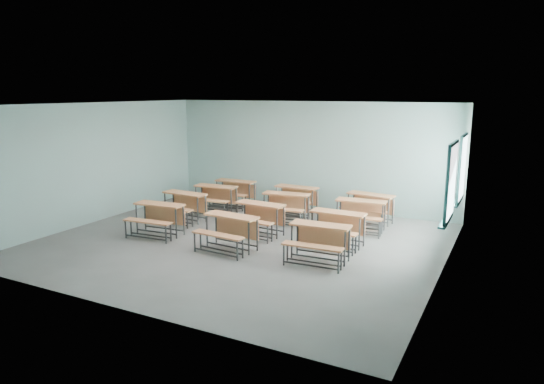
{
  "coord_description": "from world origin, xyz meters",
  "views": [
    {
      "loc": [
        5.62,
        -9.44,
        3.5
      ],
      "look_at": [
        0.19,
        1.2,
        1.0
      ],
      "focal_mm": 32.0,
      "sensor_mm": 36.0,
      "label": 1
    }
  ],
  "objects_px": {
    "desk_unit_r0c2": "(319,237)",
    "desk_unit_r0c1": "(229,227)",
    "desk_unit_r2c1": "(285,203)",
    "desk_unit_r1c1": "(258,214)",
    "desk_unit_r3c2": "(369,204)",
    "desk_unit_r1c0": "(182,203)",
    "desk_unit_r0c0": "(157,215)",
    "desk_unit_r3c0": "(234,189)",
    "desk_unit_r2c0": "(214,195)",
    "desk_unit_r1c2": "(336,224)",
    "desk_unit_r2c2": "(360,211)",
    "desk_unit_r3c1": "(295,196)"
  },
  "relations": [
    {
      "from": "desk_unit_r2c2",
      "to": "desk_unit_r1c0",
      "type": "bearing_deg",
      "value": -169.28
    },
    {
      "from": "desk_unit_r3c2",
      "to": "desk_unit_r1c0",
      "type": "bearing_deg",
      "value": -146.99
    },
    {
      "from": "desk_unit_r2c0",
      "to": "desk_unit_r2c2",
      "type": "height_order",
      "value": "same"
    },
    {
      "from": "desk_unit_r2c1",
      "to": "desk_unit_r0c2",
      "type": "bearing_deg",
      "value": -59.18
    },
    {
      "from": "desk_unit_r2c0",
      "to": "desk_unit_r3c0",
      "type": "bearing_deg",
      "value": 80.8
    },
    {
      "from": "desk_unit_r0c0",
      "to": "desk_unit_r0c1",
      "type": "distance_m",
      "value": 2.17
    },
    {
      "from": "desk_unit_r0c1",
      "to": "desk_unit_r3c1",
      "type": "xyz_separation_m",
      "value": [
        -0.05,
        3.66,
        0.0
      ]
    },
    {
      "from": "desk_unit_r3c0",
      "to": "desk_unit_r3c1",
      "type": "xyz_separation_m",
      "value": [
        2.07,
        -0.01,
        0.0
      ]
    },
    {
      "from": "desk_unit_r1c1",
      "to": "desk_unit_r2c1",
      "type": "bearing_deg",
      "value": 90.08
    },
    {
      "from": "desk_unit_r3c0",
      "to": "desk_unit_r2c2",
      "type": "bearing_deg",
      "value": -12.94
    },
    {
      "from": "desk_unit_r1c1",
      "to": "desk_unit_r1c2",
      "type": "distance_m",
      "value": 2.01
    },
    {
      "from": "desk_unit_r1c0",
      "to": "desk_unit_r2c1",
      "type": "height_order",
      "value": "same"
    },
    {
      "from": "desk_unit_r1c0",
      "to": "desk_unit_r1c2",
      "type": "xyz_separation_m",
      "value": [
        4.45,
        -0.13,
        0.0
      ]
    },
    {
      "from": "desk_unit_r3c0",
      "to": "desk_unit_r1c1",
      "type": "bearing_deg",
      "value": -48.99
    },
    {
      "from": "desk_unit_r2c1",
      "to": "desk_unit_r3c0",
      "type": "xyz_separation_m",
      "value": [
        -2.23,
        1.0,
        0.0
      ]
    },
    {
      "from": "desk_unit_r2c0",
      "to": "desk_unit_r3c2",
      "type": "height_order",
      "value": "same"
    },
    {
      "from": "desk_unit_r1c1",
      "to": "desk_unit_r3c2",
      "type": "relative_size",
      "value": 0.96
    },
    {
      "from": "desk_unit_r0c2",
      "to": "desk_unit_r2c2",
      "type": "height_order",
      "value": "same"
    },
    {
      "from": "desk_unit_r1c1",
      "to": "desk_unit_r3c0",
      "type": "bearing_deg",
      "value": 135.82
    },
    {
      "from": "desk_unit_r1c1",
      "to": "desk_unit_r2c1",
      "type": "xyz_separation_m",
      "value": [
        0.09,
        1.37,
        0.0
      ]
    },
    {
      "from": "desk_unit_r0c0",
      "to": "desk_unit_r1c2",
      "type": "xyz_separation_m",
      "value": [
        4.19,
        1.2,
        0.0
      ]
    },
    {
      "from": "desk_unit_r3c0",
      "to": "desk_unit_r3c2",
      "type": "xyz_separation_m",
      "value": [
        4.26,
        -0.05,
        0.0
      ]
    },
    {
      "from": "desk_unit_r3c0",
      "to": "desk_unit_r3c2",
      "type": "bearing_deg",
      "value": -1.75
    },
    {
      "from": "desk_unit_r0c1",
      "to": "desk_unit_r2c0",
      "type": "bearing_deg",
      "value": 133.33
    },
    {
      "from": "desk_unit_r3c0",
      "to": "desk_unit_r2c0",
      "type": "bearing_deg",
      "value": -95.21
    },
    {
      "from": "desk_unit_r0c0",
      "to": "desk_unit_r2c2",
      "type": "height_order",
      "value": "same"
    },
    {
      "from": "desk_unit_r0c2",
      "to": "desk_unit_r2c1",
      "type": "bearing_deg",
      "value": 125.09
    },
    {
      "from": "desk_unit_r1c1",
      "to": "desk_unit_r3c2",
      "type": "distance_m",
      "value": 3.14
    },
    {
      "from": "desk_unit_r3c0",
      "to": "desk_unit_r0c0",
      "type": "bearing_deg",
      "value": -91.82
    },
    {
      "from": "desk_unit_r1c0",
      "to": "desk_unit_r1c1",
      "type": "xyz_separation_m",
      "value": [
        2.43,
        -0.18,
        0.0
      ]
    },
    {
      "from": "desk_unit_r0c1",
      "to": "desk_unit_r2c0",
      "type": "relative_size",
      "value": 0.99
    },
    {
      "from": "desk_unit_r1c2",
      "to": "desk_unit_r2c2",
      "type": "bearing_deg",
      "value": 86.3
    },
    {
      "from": "desk_unit_r1c2",
      "to": "desk_unit_r3c2",
      "type": "relative_size",
      "value": 0.94
    },
    {
      "from": "desk_unit_r0c1",
      "to": "desk_unit_r2c1",
      "type": "xyz_separation_m",
      "value": [
        0.11,
        2.68,
        0.0
      ]
    },
    {
      "from": "desk_unit_r0c0",
      "to": "desk_unit_r0c1",
      "type": "bearing_deg",
      "value": -8.88
    },
    {
      "from": "desk_unit_r0c0",
      "to": "desk_unit_r3c0",
      "type": "bearing_deg",
      "value": 84.6
    },
    {
      "from": "desk_unit_r1c1",
      "to": "desk_unit_r3c1",
      "type": "height_order",
      "value": "same"
    },
    {
      "from": "desk_unit_r2c0",
      "to": "desk_unit_r2c2",
      "type": "relative_size",
      "value": 1.0
    },
    {
      "from": "desk_unit_r1c1",
      "to": "desk_unit_r0c1",
      "type": "bearing_deg",
      "value": -87.23
    },
    {
      "from": "desk_unit_r0c2",
      "to": "desk_unit_r0c1",
      "type": "bearing_deg",
      "value": -177.67
    },
    {
      "from": "desk_unit_r3c1",
      "to": "desk_unit_r1c2",
      "type": "bearing_deg",
      "value": -45.85
    },
    {
      "from": "desk_unit_r1c1",
      "to": "desk_unit_r2c2",
      "type": "xyz_separation_m",
      "value": [
        2.14,
        1.47,
        0.0
      ]
    },
    {
      "from": "desk_unit_r1c1",
      "to": "desk_unit_r3c2",
      "type": "bearing_deg",
      "value": 51.24
    },
    {
      "from": "desk_unit_r0c0",
      "to": "desk_unit_r3c1",
      "type": "relative_size",
      "value": 1.03
    },
    {
      "from": "desk_unit_r0c0",
      "to": "desk_unit_r2c1",
      "type": "height_order",
      "value": "same"
    },
    {
      "from": "desk_unit_r1c1",
      "to": "desk_unit_r3c0",
      "type": "xyz_separation_m",
      "value": [
        -2.14,
        2.37,
        0.0
      ]
    },
    {
      "from": "desk_unit_r2c2",
      "to": "desk_unit_r3c0",
      "type": "height_order",
      "value": "same"
    },
    {
      "from": "desk_unit_r1c1",
      "to": "desk_unit_r3c1",
      "type": "distance_m",
      "value": 2.35
    },
    {
      "from": "desk_unit_r3c1",
      "to": "desk_unit_r1c0",
      "type": "bearing_deg",
      "value": -135.34
    },
    {
      "from": "desk_unit_r1c0",
      "to": "desk_unit_r2c0",
      "type": "relative_size",
      "value": 0.99
    }
  ]
}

